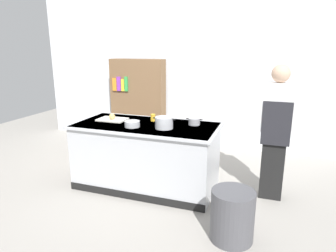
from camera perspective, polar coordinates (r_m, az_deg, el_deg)
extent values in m
plane|color=#9E9991|center=(4.33, -4.08, -11.30)|extent=(10.00, 10.00, 0.00)
cube|color=silver|center=(5.89, 3.92, 10.83)|extent=(6.40, 0.12, 3.00)
cube|color=#B7BABF|center=(4.15, -4.19, -5.71)|extent=(1.90, 0.90, 0.90)
cube|color=#B7BABF|center=(4.02, -4.31, 0.10)|extent=(1.98, 0.98, 0.03)
cube|color=black|center=(3.94, -6.79, -13.34)|extent=(1.90, 0.01, 0.10)
cube|color=silver|center=(4.32, -10.69, 1.25)|extent=(0.40, 0.28, 0.02)
sphere|color=tan|center=(4.27, -10.75, 1.83)|extent=(0.09, 0.09, 0.09)
cylinder|color=#B7BABF|center=(3.80, -0.76, 0.64)|extent=(0.23, 0.23, 0.15)
cube|color=black|center=(3.83, -2.62, 1.55)|extent=(0.04, 0.02, 0.01)
cube|color=black|center=(3.74, 1.13, 1.25)|extent=(0.04, 0.02, 0.01)
cylinder|color=#99999E|center=(4.00, 5.08, 0.87)|extent=(0.16, 0.16, 0.09)
cube|color=black|center=(4.01, 3.79, 1.42)|extent=(0.04, 0.02, 0.01)
cube|color=black|center=(3.97, 6.40, 1.21)|extent=(0.04, 0.02, 0.01)
cylinder|color=#B7BABF|center=(3.90, -6.93, 0.40)|extent=(0.20, 0.20, 0.08)
cylinder|color=yellow|center=(4.19, -2.93, 1.63)|extent=(0.07, 0.07, 0.10)
cylinder|color=#4C4C51|center=(3.18, 12.30, -16.49)|extent=(0.44, 0.44, 0.53)
cube|color=black|center=(4.07, 19.47, -7.01)|extent=(0.28, 0.20, 0.90)
cube|color=silver|center=(3.87, 20.42, 3.39)|extent=(0.38, 0.24, 0.60)
sphere|color=#D3AA8C|center=(3.81, 20.97, 9.43)|extent=(0.22, 0.22, 0.22)
cube|color=#232328|center=(3.78, 20.19, 0.37)|extent=(0.34, 0.02, 0.54)
cube|color=brown|center=(6.02, -5.79, 4.64)|extent=(1.10, 0.28, 1.70)
cube|color=orange|center=(6.02, -10.24, 7.90)|extent=(0.09, 0.03, 0.25)
cube|color=purple|center=(5.97, -9.45, 8.03)|extent=(0.09, 0.03, 0.28)
cube|color=yellow|center=(5.94, -8.72, 7.80)|extent=(0.06, 0.03, 0.24)
cube|color=green|center=(5.90, -8.08, 8.03)|extent=(0.06, 0.03, 0.29)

